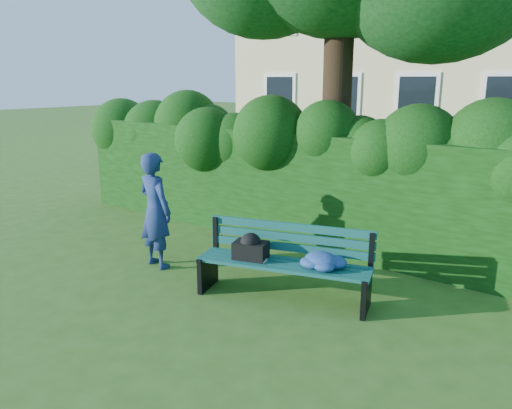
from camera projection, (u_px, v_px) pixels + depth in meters
The scene contains 4 objects.
ground at pixel (229, 283), 6.55m from camera, with size 80.00×80.00×0.00m, color #32581B.
hedge at pixel (315, 188), 8.04m from camera, with size 10.00×1.00×1.80m.
park_bench at pixel (288, 260), 6.00m from camera, with size 2.17×1.13×0.89m.
man_reading at pixel (155, 210), 6.98m from camera, with size 0.60×0.39×1.64m, color navy.
Camera 1 is at (3.95, -4.66, 2.61)m, focal length 35.00 mm.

